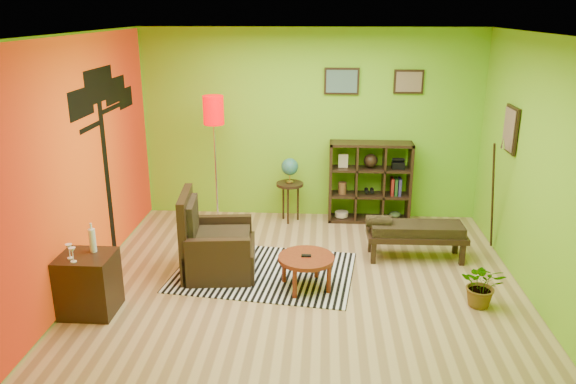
# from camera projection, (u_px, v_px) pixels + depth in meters

# --- Properties ---
(ground) EXTENTS (5.00, 5.00, 0.00)m
(ground) POSITION_uv_depth(u_px,v_px,m) (303.00, 280.00, 6.60)
(ground) COLOR tan
(ground) RESTS_ON ground
(room_shell) EXTENTS (5.04, 4.54, 2.82)m
(room_shell) POSITION_uv_depth(u_px,v_px,m) (296.00, 129.00, 6.06)
(room_shell) COLOR #7BCC22
(room_shell) RESTS_ON ground
(zebra_rug) EXTENTS (2.28, 1.72, 0.01)m
(zebra_rug) POSITION_uv_depth(u_px,v_px,m) (264.00, 272.00, 6.79)
(zebra_rug) COLOR white
(zebra_rug) RESTS_ON ground
(coffee_table) EXTENTS (0.64, 0.64, 0.41)m
(coffee_table) POSITION_uv_depth(u_px,v_px,m) (306.00, 261.00, 6.32)
(coffee_table) COLOR maroon
(coffee_table) RESTS_ON ground
(armchair) EXTENTS (0.92, 0.92, 1.01)m
(armchair) POSITION_uv_depth(u_px,v_px,m) (214.00, 249.00, 6.70)
(armchair) COLOR black
(armchair) RESTS_ON ground
(side_cabinet) EXTENTS (0.55, 0.50, 0.96)m
(side_cabinet) POSITION_uv_depth(u_px,v_px,m) (89.00, 283.00, 5.82)
(side_cabinet) COLOR black
(side_cabinet) RESTS_ON ground
(floor_lamp) EXTENTS (0.29, 0.29, 1.92)m
(floor_lamp) POSITION_uv_depth(u_px,v_px,m) (214.00, 123.00, 7.67)
(floor_lamp) COLOR silver
(floor_lamp) RESTS_ON ground
(globe_table) EXTENTS (0.40, 0.40, 0.97)m
(globe_table) POSITION_uv_depth(u_px,v_px,m) (290.00, 174.00, 8.22)
(globe_table) COLOR black
(globe_table) RESTS_ON ground
(cube_shelf) EXTENTS (1.20, 0.35, 1.20)m
(cube_shelf) POSITION_uv_depth(u_px,v_px,m) (371.00, 182.00, 8.28)
(cube_shelf) COLOR black
(cube_shelf) RESTS_ON ground
(bench) EXTENTS (1.27, 0.47, 0.58)m
(bench) POSITION_uv_depth(u_px,v_px,m) (414.00, 231.00, 7.07)
(bench) COLOR black
(bench) RESTS_ON ground
(potted_plant) EXTENTS (0.55, 0.59, 0.39)m
(potted_plant) POSITION_uv_depth(u_px,v_px,m) (482.00, 289.00, 5.97)
(potted_plant) COLOR #26661E
(potted_plant) RESTS_ON ground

